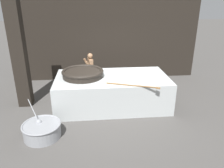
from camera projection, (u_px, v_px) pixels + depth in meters
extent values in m
plane|color=#474442|center=(112.00, 105.00, 7.40)|extent=(60.00, 60.00, 0.00)
cube|color=black|center=(106.00, 33.00, 9.24)|extent=(7.96, 0.24, 4.00)
cube|color=black|center=(18.00, 46.00, 6.72)|extent=(0.41, 0.41, 4.00)
cube|color=#B2B7B7|center=(112.00, 91.00, 7.21)|extent=(3.62, 1.91, 1.01)
cylinder|color=black|center=(83.00, 74.00, 6.99)|extent=(1.28, 1.28, 0.18)
torus|color=black|center=(83.00, 71.00, 6.95)|extent=(1.34, 1.34, 0.10)
cylinder|color=brown|center=(133.00, 85.00, 6.28)|extent=(1.49, 0.57, 0.04)
cube|color=brown|center=(158.00, 88.00, 6.12)|extent=(0.15, 0.13, 0.02)
cylinder|color=#8C6647|center=(91.00, 81.00, 8.47)|extent=(0.11, 0.11, 0.71)
cylinder|color=#8C6647|center=(91.00, 80.00, 8.60)|extent=(0.11, 0.11, 0.71)
cube|color=#334C72|center=(91.00, 77.00, 8.48)|extent=(0.21, 0.24, 0.47)
cube|color=#8C6647|center=(90.00, 65.00, 8.31)|extent=(0.22, 0.45, 0.53)
cylinder|color=#8C6647|center=(89.00, 67.00, 8.09)|extent=(0.30, 0.14, 0.49)
cylinder|color=#8C6647|center=(87.00, 64.00, 8.48)|extent=(0.30, 0.14, 0.49)
sphere|color=#8C6647|center=(90.00, 56.00, 8.17)|extent=(0.20, 0.20, 0.20)
cylinder|color=gray|center=(42.00, 131.00, 5.63)|extent=(0.95, 0.95, 0.36)
torus|color=gray|center=(41.00, 125.00, 5.57)|extent=(0.99, 0.99, 0.05)
cylinder|color=orange|center=(42.00, 128.00, 5.60)|extent=(0.83, 0.83, 0.09)
cylinder|color=orange|center=(41.00, 126.00, 5.59)|extent=(0.04, 0.05, 0.03)
cylinder|color=orange|center=(40.00, 127.00, 5.52)|extent=(0.05, 0.05, 0.04)
cylinder|color=orange|center=(37.00, 124.00, 5.64)|extent=(0.04, 0.05, 0.04)
cylinder|color=orange|center=(48.00, 127.00, 5.50)|extent=(0.05, 0.06, 0.04)
cylinder|color=orange|center=(48.00, 122.00, 5.77)|extent=(0.06, 0.06, 0.04)
cylinder|color=orange|center=(43.00, 125.00, 5.61)|extent=(0.05, 0.04, 0.03)
cylinder|color=orange|center=(35.00, 128.00, 5.48)|extent=(0.07, 0.07, 0.04)
cylinder|color=orange|center=(43.00, 125.00, 5.65)|extent=(0.05, 0.05, 0.03)
cylinder|color=orange|center=(37.00, 130.00, 5.39)|extent=(0.05, 0.05, 0.04)
cylinder|color=orange|center=(46.00, 129.00, 5.44)|extent=(0.05, 0.06, 0.03)
cylinder|color=orange|center=(40.00, 131.00, 5.36)|extent=(0.06, 0.06, 0.04)
sphere|color=gray|center=(39.00, 122.00, 5.69)|extent=(0.17, 0.17, 0.17)
cylinder|color=gray|center=(33.00, 111.00, 5.84)|extent=(0.37, 0.54, 0.45)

